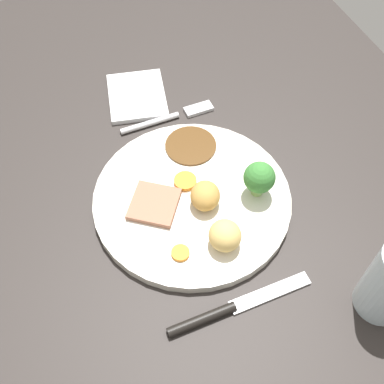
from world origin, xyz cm
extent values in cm
cube|color=#2B2623|center=(0.00, 0.00, 1.80)|extent=(120.00, 84.00, 3.60)
cylinder|color=silver|center=(-1.66, -1.22, 4.30)|extent=(26.93, 26.93, 1.40)
cylinder|color=#563819|center=(-10.09, 1.82, 5.15)|extent=(7.50, 7.50, 0.30)
cube|color=#9E664C|center=(-2.03, -6.48, 5.40)|extent=(8.51, 8.48, 0.80)
ellipsoid|color=#D8B260|center=(6.55, -0.22, 6.85)|extent=(4.97, 4.81, 3.70)
ellipsoid|color=#BC8C42|center=(0.31, 0.01, 6.70)|extent=(5.68, 5.44, 3.40)
cylinder|color=orange|center=(6.03, -5.71, 5.24)|extent=(2.32, 2.32, 0.48)
cylinder|color=orange|center=(-4.17, -1.26, 5.31)|extent=(3.13, 3.13, 0.62)
cylinder|color=#8CB766|center=(0.86, 7.27, 5.91)|extent=(1.62, 1.62, 1.81)
sphere|color=#387A33|center=(0.86, 7.27, 8.30)|extent=(4.25, 4.25, 4.25)
cylinder|color=silver|center=(-17.55, -2.12, 4.05)|extent=(1.25, 9.53, 0.90)
cube|color=silver|center=(-17.86, 6.12, 3.90)|extent=(2.16, 4.57, 0.60)
cylinder|color=black|center=(14.56, -6.21, 4.20)|extent=(1.44, 8.53, 1.20)
cube|color=silver|center=(14.31, 2.79, 3.80)|extent=(1.99, 10.54, 0.40)
cube|color=white|center=(-24.15, -2.19, 4.00)|extent=(12.51, 10.92, 0.80)
camera|label=1|loc=(32.75, -14.43, 57.69)|focal=44.39mm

